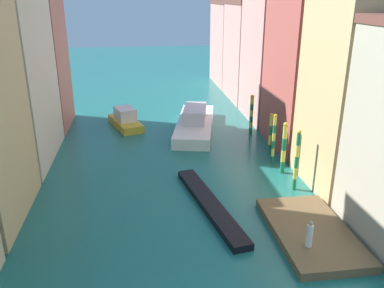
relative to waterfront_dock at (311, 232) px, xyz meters
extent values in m
plane|color=#1E6B66|center=(-7.50, 17.52, -0.26)|extent=(154.00, 154.00, 0.00)
cube|color=beige|center=(-21.12, 14.90, 6.43)|extent=(7.20, 10.51, 13.38)
cube|color=#C6705B|center=(-21.12, 24.39, 10.10)|extent=(7.20, 7.59, 20.72)
cube|color=#DBB77A|center=(6.12, 6.58, 9.12)|extent=(7.20, 7.20, 18.76)
cube|color=#B25147|center=(6.12, 14.97, 8.63)|extent=(7.20, 8.44, 17.78)
cube|color=tan|center=(6.12, 24.00, 9.36)|extent=(7.20, 8.64, 19.23)
cube|color=tan|center=(6.12, 33.40, 5.94)|extent=(7.20, 9.51, 12.40)
cube|color=brown|center=(6.12, 33.40, 12.50)|extent=(7.34, 9.70, 0.72)
cube|color=tan|center=(6.12, 43.59, 5.84)|extent=(7.20, 10.44, 12.20)
cube|color=brown|center=(6.12, 43.59, 12.20)|extent=(7.34, 10.65, 0.52)
cube|color=brown|center=(0.00, 0.00, 0.00)|extent=(4.44, 7.90, 0.52)
cylinder|color=white|center=(-0.90, -1.71, 0.92)|extent=(0.36, 0.36, 1.33)
sphere|color=tan|center=(-0.90, -1.71, 1.71)|extent=(0.26, 0.26, 0.26)
cylinder|color=#197247|center=(1.26, 5.95, 0.18)|extent=(0.28, 0.28, 0.88)
cylinder|color=#E5D14C|center=(1.26, 5.95, 1.07)|extent=(0.28, 0.28, 0.88)
cylinder|color=#197247|center=(1.26, 5.95, 1.95)|extent=(0.28, 0.28, 0.88)
cylinder|color=#E5D14C|center=(1.26, 5.95, 2.84)|extent=(0.28, 0.28, 0.88)
cylinder|color=#197247|center=(1.26, 5.95, 3.72)|extent=(0.28, 0.28, 0.88)
sphere|color=gold|center=(1.26, 5.95, 4.28)|extent=(0.31, 0.31, 0.31)
cylinder|color=#197247|center=(1.40, 8.93, 0.24)|extent=(0.36, 0.36, 0.99)
cylinder|color=#E5D14C|center=(1.40, 8.93, 1.23)|extent=(0.36, 0.36, 0.99)
cylinder|color=#197247|center=(1.40, 8.93, 2.23)|extent=(0.36, 0.36, 0.99)
cylinder|color=#E5D14C|center=(1.40, 8.93, 3.22)|extent=(0.36, 0.36, 0.99)
sphere|color=gold|center=(1.40, 8.93, 3.86)|extent=(0.39, 0.39, 0.39)
cylinder|color=#197247|center=(1.23, 10.92, 0.09)|extent=(0.27, 0.27, 0.69)
cylinder|color=#E5D14C|center=(1.23, 10.92, 0.78)|extent=(0.27, 0.27, 0.69)
cylinder|color=#197247|center=(1.23, 10.92, 1.47)|extent=(0.27, 0.27, 0.69)
cylinder|color=#E5D14C|center=(1.23, 10.92, 2.16)|extent=(0.27, 0.27, 0.69)
cylinder|color=#197247|center=(1.23, 10.92, 2.86)|extent=(0.27, 0.27, 0.69)
cylinder|color=#E5D14C|center=(1.23, 10.92, 3.55)|extent=(0.27, 0.27, 0.69)
sphere|color=gold|center=(1.23, 10.92, 4.00)|extent=(0.30, 0.30, 0.30)
cylinder|color=#197247|center=(1.68, 13.16, 0.19)|extent=(0.28, 0.28, 0.89)
cylinder|color=#E5D14C|center=(1.68, 13.16, 1.07)|extent=(0.28, 0.28, 0.89)
cylinder|color=#197247|center=(1.68, 13.16, 1.96)|extent=(0.28, 0.28, 0.89)
cylinder|color=#E5D14C|center=(1.68, 13.16, 2.85)|extent=(0.28, 0.28, 0.89)
sphere|color=gold|center=(1.68, 13.16, 3.41)|extent=(0.31, 0.31, 0.31)
cylinder|color=#197247|center=(1.49, 18.74, 0.06)|extent=(0.35, 0.35, 0.64)
cylinder|color=#E5D14C|center=(1.49, 18.74, 0.70)|extent=(0.35, 0.35, 0.64)
cylinder|color=#197247|center=(1.49, 18.74, 1.33)|extent=(0.35, 0.35, 0.64)
cylinder|color=#E5D14C|center=(1.49, 18.74, 1.97)|extent=(0.35, 0.35, 0.64)
cylinder|color=#197247|center=(1.49, 18.74, 2.61)|extent=(0.35, 0.35, 0.64)
cylinder|color=#E5D14C|center=(1.49, 18.74, 3.24)|extent=(0.35, 0.35, 0.64)
sphere|color=gold|center=(1.49, 18.74, 3.70)|extent=(0.38, 0.38, 0.38)
cube|color=white|center=(-4.08, 20.65, 0.30)|extent=(6.07, 12.69, 1.12)
cube|color=silver|center=(-4.08, 20.65, 1.57)|extent=(3.18, 5.15, 1.41)
cube|color=black|center=(-5.42, 4.17, -0.03)|extent=(3.27, 10.87, 0.46)
cube|color=gold|center=(-11.42, 22.78, 0.15)|extent=(4.01, 6.31, 0.81)
cube|color=silver|center=(-11.42, 22.78, 1.22)|extent=(2.57, 3.20, 1.33)
camera|label=1|loc=(-9.85, -19.51, 13.41)|focal=37.47mm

